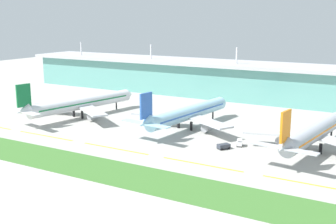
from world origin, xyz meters
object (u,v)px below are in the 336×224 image
(airliner_near, at_px, (80,104))
(airliner_far, at_px, (314,133))
(pushback_tug, at_px, (224,146))
(baggage_cart, at_px, (240,143))
(airliner_middle, at_px, (187,113))

(airliner_near, bearing_deg, airliner_far, -0.09)
(airliner_far, xyz_separation_m, pushback_tug, (-27.86, -13.34, -5.35))
(airliner_near, relative_size, airliner_far, 1.09)
(airliner_near, bearing_deg, baggage_cart, -5.13)
(baggage_cart, height_order, pushback_tug, baggage_cart)
(airliner_far, bearing_deg, airliner_middle, 173.48)
(airliner_middle, bearing_deg, airliner_near, -173.70)
(airliner_middle, relative_size, airliner_far, 1.03)
(airliner_near, distance_m, pushback_tug, 78.93)
(airliner_near, xyz_separation_m, pushback_tug, (77.58, -13.50, -5.35))
(airliner_far, bearing_deg, baggage_cart, -163.61)
(airliner_far, height_order, pushback_tug, airliner_far)
(airliner_near, xyz_separation_m, airliner_far, (105.43, -0.16, -0.01))
(airliner_far, distance_m, pushback_tug, 31.34)
(airliner_near, bearing_deg, airliner_middle, 6.30)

